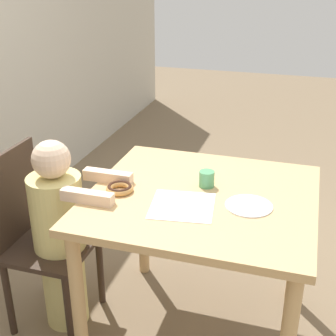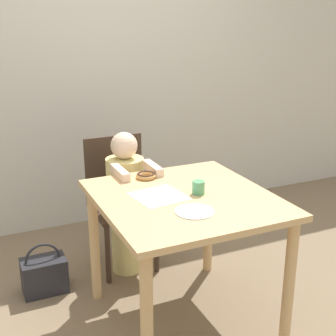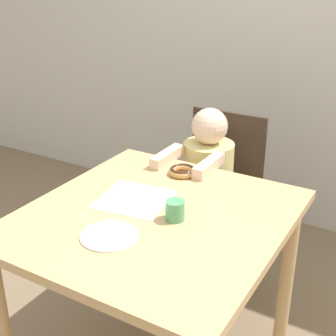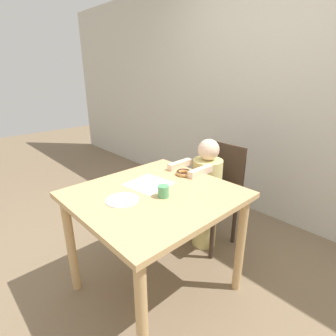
% 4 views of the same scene
% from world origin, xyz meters
% --- Properties ---
extents(ground_plane, '(12.00, 12.00, 0.00)m').
position_xyz_m(ground_plane, '(0.00, 0.00, 0.00)').
color(ground_plane, '#7A664C').
extents(dining_table, '(0.92, 0.98, 0.78)m').
position_xyz_m(dining_table, '(0.00, 0.00, 0.66)').
color(dining_table, tan).
rests_on(dining_table, ground_plane).
extents(chair, '(0.41, 0.39, 0.91)m').
position_xyz_m(chair, '(-0.11, 0.78, 0.47)').
color(chair, '#38281E').
rests_on(chair, ground_plane).
extents(child_figure, '(0.26, 0.46, 0.99)m').
position_xyz_m(child_figure, '(-0.11, 0.66, 0.50)').
color(child_figure, '#E0D17F').
rests_on(child_figure, ground_plane).
extents(donut, '(0.12, 0.12, 0.03)m').
position_xyz_m(donut, '(-0.08, 0.35, 0.79)').
color(donut, tan).
rests_on(donut, dining_table).
extents(napkin, '(0.29, 0.29, 0.00)m').
position_xyz_m(napkin, '(-0.13, 0.05, 0.78)').
color(napkin, white).
rests_on(napkin, dining_table).
extents(cup, '(0.07, 0.07, 0.07)m').
position_xyz_m(cup, '(0.08, -0.00, 0.81)').
color(cup, '#519E66').
rests_on(cup, dining_table).
extents(plate, '(0.20, 0.20, 0.01)m').
position_xyz_m(plate, '(-0.05, -0.21, 0.78)').
color(plate, white).
rests_on(plate, dining_table).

